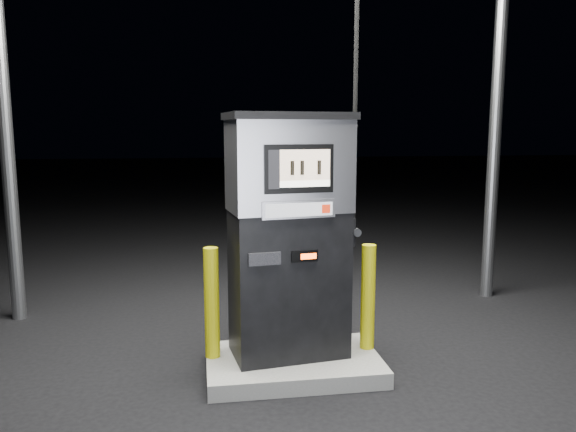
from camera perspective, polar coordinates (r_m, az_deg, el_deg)
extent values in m
plane|color=black|center=(5.44, 0.55, -15.55)|extent=(80.00, 80.00, 0.00)
cube|color=slate|center=(5.41, 0.55, -14.82)|extent=(1.60, 1.00, 0.15)
cylinder|color=gray|center=(7.22, -26.78, 7.94)|extent=(0.16, 0.16, 4.50)
cylinder|color=gray|center=(7.87, 20.32, 8.33)|extent=(0.16, 0.16, 4.50)
cube|color=black|center=(5.24, 0.05, -6.83)|extent=(1.10, 0.73, 1.36)
cube|color=#BABAC2|center=(5.06, 0.05, 5.11)|extent=(1.13, 0.75, 0.81)
cube|color=black|center=(5.05, 0.05, 10.10)|extent=(1.17, 0.80, 0.07)
cube|color=black|center=(4.76, 1.13, 4.81)|extent=(0.61, 0.11, 0.41)
cube|color=tan|center=(4.75, 1.76, 5.20)|extent=(0.44, 0.06, 0.26)
cube|color=white|center=(4.76, 1.75, 3.30)|extent=(0.44, 0.06, 0.05)
cube|color=#BABAC2|center=(4.79, 1.12, 0.66)|extent=(0.65, 0.12, 0.15)
cube|color=#A8ABB0|center=(4.78, 1.18, 0.63)|extent=(0.59, 0.08, 0.11)
cube|color=#A31F0A|center=(4.85, 3.88, 0.74)|extent=(0.08, 0.01, 0.08)
cube|color=black|center=(4.89, 1.70, -4.11)|extent=(0.24, 0.05, 0.10)
cube|color=#E7440B|center=(4.89, 2.11, -4.12)|extent=(0.14, 0.02, 0.05)
cube|color=black|center=(4.79, -2.39, -4.38)|extent=(0.28, 0.06, 0.11)
cube|color=black|center=(5.32, 5.95, -1.53)|extent=(0.13, 0.21, 0.27)
cylinder|color=gray|center=(5.35, 6.60, -1.50)|extent=(0.11, 0.25, 0.08)
cylinder|color=black|center=(5.27, 6.98, 18.17)|extent=(0.04, 0.04, 3.37)
cylinder|color=#C7C10B|center=(5.25, -7.76, -8.73)|extent=(0.18, 0.18, 1.03)
cylinder|color=#C7C10B|center=(5.47, 8.12, -8.14)|extent=(0.14, 0.14, 1.02)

